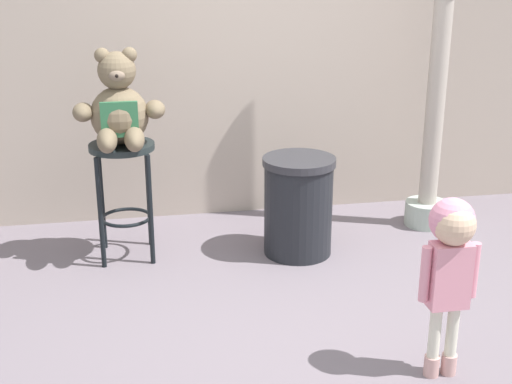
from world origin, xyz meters
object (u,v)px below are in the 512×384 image
Objects in this scene: child_walking at (451,250)px; lamppost at (438,70)px; bar_stool_with_teddy at (124,176)px; trash_bin at (298,206)px; teddy_bear at (119,110)px.

lamppost is at bearing 68.15° from child_walking.
bar_stool_with_teddy is 0.27× the size of lamppost.
lamppost reaches higher than trash_bin.
lamppost is (0.73, 1.87, 0.51)m from child_walking.
child_walking is 1.35× the size of trash_bin.
bar_stool_with_teddy is at bearing 90.00° from teddy_bear.
trash_bin is (-0.35, 1.54, -0.32)m from child_walking.
teddy_bear is 0.91× the size of trash_bin.
bar_stool_with_teddy reaches higher than trash_bin.
trash_bin is at bearing -6.42° from teddy_bear.
lamppost is at bearing 5.03° from teddy_bear.
lamppost is (2.22, 0.20, 0.15)m from teddy_bear.
child_walking is at bearing -111.23° from lamppost.
trash_bin is 1.39m from lamppost.
teddy_bear is 2.23m from lamppost.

